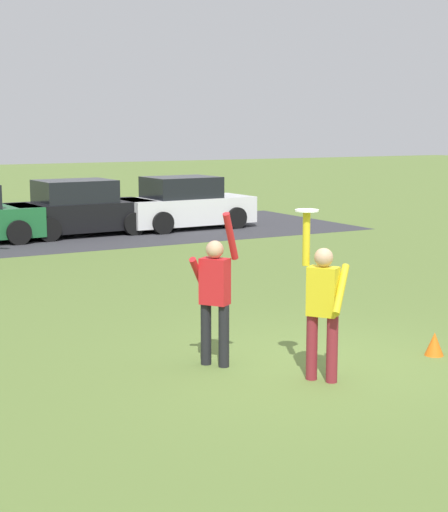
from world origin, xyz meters
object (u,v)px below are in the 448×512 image
Objects in this scene: person_catcher at (323,303)px; field_cone_orange at (434,344)px; person_defender at (215,292)px; frisbee_disc at (307,210)px; parked_car_white at (185,205)px; parked_car_black at (79,210)px.

person_catcher reaches higher than field_cone_orange.
person_defender is 6.39× the size of field_cone_orange.
person_catcher is at bearing -55.32° from frisbee_disc.
frisbee_disc is at bearing 179.20° from field_cone_orange.
person_defender is at bearing 159.72° from field_cone_orange.
parked_car_white is 14.66m from field_cone_orange.
frisbee_disc reaches higher than parked_car_black.
frisbee_disc is 15.31m from parked_car_white.
parked_car_white is (6.16, 13.22, -0.25)m from person_defender.
parked_car_white is at bearing -4.03° from parked_car_black.
parked_car_black is (2.80, 13.33, -0.25)m from person_defender.
frisbee_disc reaches higher than person_catcher.
person_catcher is 15.38m from parked_car_white.
parked_car_black reaches higher than field_cone_orange.
frisbee_disc is 0.07× the size of parked_car_white.
parked_car_black is at bearing 90.14° from field_cone_orange.
person_catcher is at bearing -175.58° from field_cone_orange.
parked_car_black is 13.02× the size of field_cone_orange.
parked_car_black is (2.10, 14.35, -1.37)m from frisbee_disc.
person_defender is 13.62m from parked_car_black.
parked_car_black is 1.00× the size of parked_car_white.
frisbee_disc is 0.89× the size of field_cone_orange.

